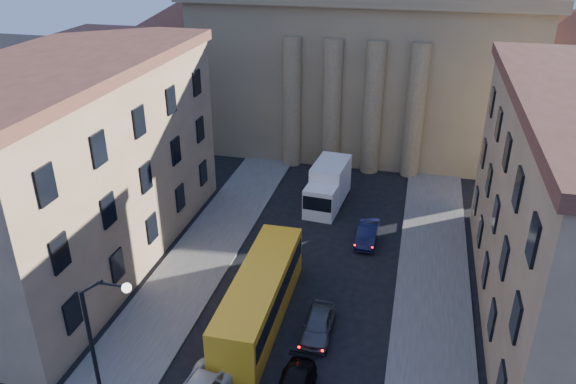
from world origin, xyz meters
name	(u,v)px	position (x,y,z in m)	size (l,w,h in m)	color
sidewalk_left	(171,300)	(-8.50, 18.00, 0.07)	(5.00, 60.00, 0.15)	#56534F
sidewalk_right	(432,341)	(8.50, 18.00, 0.07)	(5.00, 60.00, 0.15)	#56534F
church	(370,28)	(0.00, 55.47, 11.88)	(68.02, 28.76, 36.60)	#79684A
building_left	(73,164)	(-17.00, 22.00, 7.42)	(11.60, 26.60, 14.70)	tan
street_lamp	(101,341)	(-6.97, 8.00, 5.29)	(2.62, 0.44, 8.83)	black
car_right_far	(318,324)	(1.68, 17.07, 0.73)	(1.73, 4.30, 1.47)	#4A4A4F
car_right_distant	(367,233)	(3.36, 28.84, 0.71)	(1.50, 4.31, 1.42)	black
city_bus	(260,295)	(-2.13, 17.62, 1.84)	(2.94, 12.19, 3.43)	yellow
box_truck	(328,187)	(-0.79, 34.40, 1.76)	(3.22, 6.96, 3.71)	white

